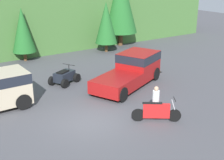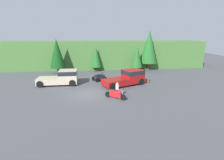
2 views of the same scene
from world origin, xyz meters
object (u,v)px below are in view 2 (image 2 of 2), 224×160
Objects in this scene: pickup_truck_second at (62,77)px; quad_atv at (99,78)px; traffic_cone at (148,80)px; dirt_bike at (115,94)px; pickup_truck_red at (128,77)px; rider_person at (117,89)px.

pickup_truck_second is 5.22m from quad_atv.
pickup_truck_second reaches higher than traffic_cone.
dirt_bike reaches higher than traffic_cone.
pickup_truck_red reaches higher than quad_atv.
rider_person is (0.26, 0.37, 0.40)m from dirt_bike.
quad_atv is 4.06× the size of traffic_cone.
pickup_truck_red is 3.55× the size of rider_person.
pickup_truck_red is at bearing 113.43° from rider_person.
dirt_bike is 0.60m from rider_person.
rider_person is (6.59, -5.56, -0.11)m from pickup_truck_second.
quad_atv is (4.96, 1.51, -0.56)m from pickup_truck_second.
pickup_truck_red is 4.44m from quad_atv.
traffic_cone is at bearing -7.46° from pickup_truck_red.
pickup_truck_second is at bearing 149.56° from pickup_truck_red.
quad_atv is at bearing 166.77° from traffic_cone.
traffic_cone is at bearing 94.20° from rider_person.
traffic_cone is at bearing -1.45° from pickup_truck_second.
dirt_bike is 7.56m from quad_atv.
pickup_truck_red is 10.73× the size of traffic_cone.
pickup_truck_red is 3.31m from traffic_cone.
quad_atv is 1.34× the size of rider_person.
pickup_truck_second reaches higher than dirt_bike.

